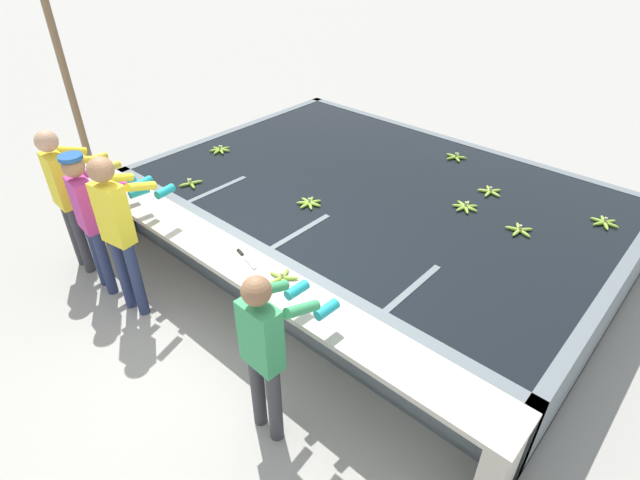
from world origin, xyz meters
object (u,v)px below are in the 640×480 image
(banana_bunch_floating_3, at_px, (604,223))
(support_post_left, at_px, (71,95))
(banana_bunch_floating_5, at_px, (465,207))
(banana_bunch_floating_2, at_px, (191,183))
(worker_2, at_px, (118,223))
(knife_0, at_px, (244,256))
(worker_0, at_px, (66,189))
(banana_bunch_floating_4, at_px, (309,203))
(banana_bunch_ledge_0, at_px, (282,278))
(worker_3, at_px, (266,345))
(banana_bunch_floating_6, at_px, (220,150))
(banana_bunch_floating_0, at_px, (456,157))
(banana_bunch_floating_7, at_px, (490,191))
(worker_1, at_px, (91,212))
(banana_bunch_floating_1, at_px, (519,230))

(banana_bunch_floating_3, distance_m, support_post_left, 6.21)
(banana_bunch_floating_5, bearing_deg, banana_bunch_floating_2, -148.02)
(worker_2, bearing_deg, knife_0, 29.87)
(worker_0, height_order, banana_bunch_floating_4, worker_0)
(banana_bunch_floating_4, xyz_separation_m, banana_bunch_ledge_0, (0.71, -1.11, 0.00))
(worker_3, height_order, banana_bunch_ledge_0, worker_3)
(banana_bunch_floating_2, relative_size, banana_bunch_floating_6, 0.98)
(banana_bunch_floating_2, relative_size, support_post_left, 0.09)
(banana_bunch_floating_2, height_order, banana_bunch_floating_4, same)
(worker_2, relative_size, banana_bunch_floating_0, 6.27)
(banana_bunch_ledge_0, relative_size, support_post_left, 0.09)
(banana_bunch_floating_7, distance_m, banana_bunch_ledge_0, 2.72)
(worker_0, xyz_separation_m, banana_bunch_ledge_0, (2.66, 0.61, -0.15))
(banana_bunch_floating_0, bearing_deg, worker_1, -117.29)
(banana_bunch_floating_0, bearing_deg, banana_bunch_ledge_0, -87.76)
(banana_bunch_floating_1, xyz_separation_m, knife_0, (-1.71, -2.11, -0.01))
(knife_0, bearing_deg, banana_bunch_floating_6, 146.41)
(worker_3, distance_m, support_post_left, 4.43)
(banana_bunch_floating_6, xyz_separation_m, support_post_left, (-1.24, -1.19, 0.74))
(banana_bunch_floating_7, height_order, knife_0, banana_bunch_floating_7)
(worker_0, bearing_deg, banana_bunch_floating_5, 40.57)
(worker_1, bearing_deg, worker_3, -0.97)
(banana_bunch_floating_3, xyz_separation_m, banana_bunch_floating_6, (-4.32, -1.47, -0.00))
(banana_bunch_floating_0, relative_size, banana_bunch_floating_6, 0.98)
(banana_bunch_floating_5, xyz_separation_m, banana_bunch_floating_7, (0.04, 0.49, 0.00))
(banana_bunch_floating_6, bearing_deg, banana_bunch_floating_7, 22.48)
(banana_bunch_floating_3, height_order, support_post_left, support_post_left)
(banana_bunch_floating_2, height_order, banana_bunch_floating_3, same)
(worker_3, height_order, banana_bunch_floating_0, worker_3)
(worker_1, relative_size, banana_bunch_floating_2, 5.77)
(worker_2, distance_m, banana_bunch_floating_0, 4.09)
(banana_bunch_floating_0, height_order, banana_bunch_floating_6, same)
(banana_bunch_floating_3, xyz_separation_m, banana_bunch_floating_4, (-2.50, -1.71, -0.00))
(banana_bunch_floating_2, bearing_deg, worker_3, -25.06)
(worker_1, distance_m, knife_0, 1.72)
(worker_3, bearing_deg, banana_bunch_floating_0, 99.42)
(worker_2, relative_size, banana_bunch_floating_1, 6.24)
(banana_bunch_floating_0, relative_size, banana_bunch_floating_5, 0.98)
(worker_2, height_order, banana_bunch_floating_6, worker_2)
(worker_2, height_order, banana_bunch_floating_5, worker_2)
(banana_bunch_floating_0, bearing_deg, banana_bunch_floating_2, -125.49)
(worker_3, relative_size, banana_bunch_floating_6, 5.53)
(banana_bunch_floating_1, bearing_deg, banana_bunch_floating_4, -152.48)
(worker_1, xyz_separation_m, support_post_left, (-1.67, 0.78, 0.64))
(banana_bunch_floating_1, relative_size, banana_bunch_floating_5, 0.99)
(banana_bunch_floating_6, bearing_deg, banana_bunch_floating_5, 14.65)
(worker_3, height_order, banana_bunch_floating_4, worker_3)
(banana_bunch_floating_2, height_order, banana_bunch_ledge_0, banana_bunch_ledge_0)
(worker_2, bearing_deg, worker_3, -1.74)
(banana_bunch_floating_2, xyz_separation_m, banana_bunch_floating_7, (2.66, 2.13, -0.00))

